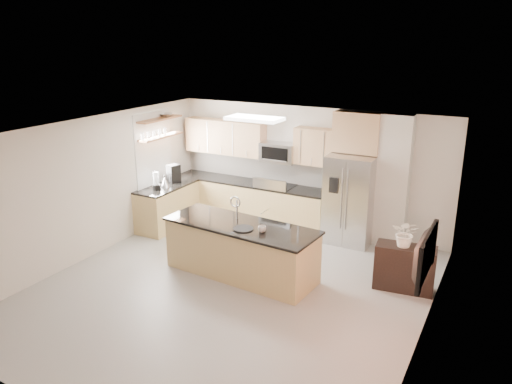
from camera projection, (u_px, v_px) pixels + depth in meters
The scene contains 27 objects.
floor at pixel (230, 290), 8.17m from camera, with size 6.50×6.50×0.00m, color #97968F.
ceiling at pixel (227, 133), 7.39m from camera, with size 6.00×6.50×0.02m, color white.
wall_back at pixel (308, 169), 10.52m from camera, with size 6.00×0.02×2.60m, color beige.
wall_front at pixel (63, 313), 5.04m from camera, with size 6.00×0.02×2.60m, color beige.
wall_left at pixel (88, 189), 9.13m from camera, with size 0.02×6.50×2.60m, color beige.
wall_right at pixel (428, 253), 6.43m from camera, with size 0.02×6.50×2.60m, color beige.
back_counter at pixel (250, 201), 11.04m from camera, with size 3.55×0.66×1.44m.
left_counter at pixel (168, 206), 10.79m from camera, with size 0.66×1.50×0.92m.
range at pixel (275, 206), 10.76m from camera, with size 0.76×0.64×1.14m.
upper_cabinets at pixel (250, 140), 10.80m from camera, with size 3.50×0.33×0.75m.
microwave at pixel (279, 152), 10.51m from camera, with size 0.76×0.40×0.40m.
refrigerator at pixel (350, 199), 9.85m from camera, with size 0.92×0.78×1.78m.
partition_column at pixel (393, 182), 9.57m from camera, with size 0.60×0.30×2.60m, color beige.
window at pixel (153, 151), 10.57m from camera, with size 0.04×1.15×1.65m.
shelf_lower at pixel (160, 136), 10.51m from camera, with size 0.30×1.20×0.04m, color brown.
shelf_upper at pixel (159, 119), 10.39m from camera, with size 0.30×1.20×0.04m, color brown.
ceiling_fixture at pixel (255, 119), 8.93m from camera, with size 1.00×0.50×0.06m, color white.
island at pixel (241, 249), 8.58m from camera, with size 2.75×1.19×1.35m.
credenza at pixel (405, 268), 8.09m from camera, with size 0.95×0.40×0.76m, color black.
cup at pixel (262, 229), 8.10m from camera, with size 0.13×0.13×0.11m, color silver.
platter at pixel (243, 229), 8.23m from camera, with size 0.34×0.34×0.02m, color black.
blender at pixel (156, 182), 10.33m from camera, with size 0.16×0.16×0.37m.
kettle at pixel (165, 182), 10.50m from camera, with size 0.21×0.21×0.26m.
coffee_maker at pixel (173, 174), 10.85m from camera, with size 0.27×0.30×0.39m.
bowl at pixel (166, 114), 10.59m from camera, with size 0.35×0.35×0.09m, color #B4B4B7.
flower_vase at pixel (407, 227), 7.87m from camera, with size 0.62×0.54×0.69m, color white.
television at pixel (418, 254), 6.29m from camera, with size 1.08×0.14×0.62m, color black.
Camera 1 is at (3.81, -6.25, 3.98)m, focal length 35.00 mm.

